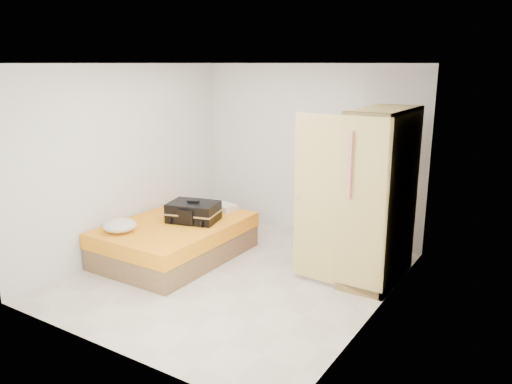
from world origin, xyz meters
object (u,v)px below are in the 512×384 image
Objects in this scene: suitcase at (193,212)px; bed at (176,240)px; person at (308,202)px; round_cushion at (120,226)px; wardrobe at (375,201)px.

bed is at bearing -145.71° from suitcase.
person is 2.48m from round_cushion.
person is at bearing 31.39° from bed.
round_cushion is at bearing -153.44° from wardrobe.
bed is 2.72m from wardrobe.
bed is at bearing -162.99° from wardrobe.
bed is 2.61× the size of suitcase.
wardrobe is 2.43m from suitcase.
round_cushion is (-0.52, -0.85, -0.05)m from suitcase.
suitcase reaches higher than round_cushion.
bed is 0.96× the size of wardrobe.
wardrobe is 2.71× the size of suitcase.
wardrobe is 1.31× the size of person.
wardrobe is at bearing -124.32° from person.
bed is 0.82m from round_cushion.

